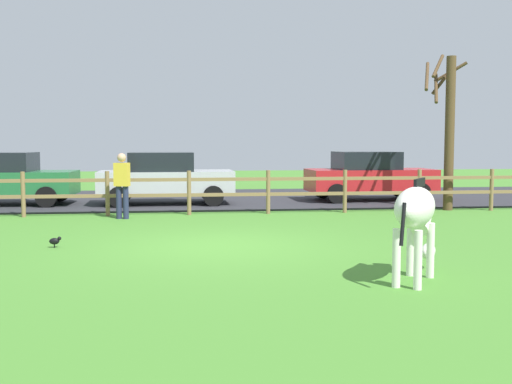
{
  "coord_description": "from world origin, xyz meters",
  "views": [
    {
      "loc": [
        -0.68,
        -11.24,
        1.92
      ],
      "look_at": [
        0.83,
        1.12,
        0.9
      ],
      "focal_mm": 43.23,
      "sensor_mm": 36.0,
      "label": 1
    }
  ],
  "objects": [
    {
      "name": "parking_asphalt",
      "position": [
        0.0,
        9.3,
        0.03
      ],
      "size": [
        28.0,
        7.4,
        0.05
      ],
      "primitive_type": "cube",
      "color": "#2D2D33",
      "rests_on": "ground_plane"
    },
    {
      "name": "parked_car_silver",
      "position": [
        -1.16,
        7.45,
        0.84
      ],
      "size": [
        4.04,
        1.95,
        1.56
      ],
      "color": "#B7BABF",
      "rests_on": "parking_asphalt"
    },
    {
      "name": "paddock_fence",
      "position": [
        -0.47,
        5.0,
        0.67
      ],
      "size": [
        21.16,
        0.11,
        1.17
      ],
      "color": "olive",
      "rests_on": "ground_plane"
    },
    {
      "name": "visitor_near_fence",
      "position": [
        -2.14,
        4.35,
        0.91
      ],
      "size": [
        0.41,
        0.31,
        1.64
      ],
      "color": "#232847",
      "rests_on": "ground_plane"
    },
    {
      "name": "parked_car_red",
      "position": [
        5.31,
        7.87,
        0.84
      ],
      "size": [
        4.05,
        1.97,
        1.56
      ],
      "color": "red",
      "rests_on": "parking_asphalt"
    },
    {
      "name": "bare_tree",
      "position": [
        6.76,
        5.3,
        2.37
      ],
      "size": [
        1.5,
        1.26,
        4.41
      ],
      "color": "#513A23",
      "rests_on": "ground_plane"
    },
    {
      "name": "parked_car_green",
      "position": [
        -5.88,
        7.77,
        0.84
      ],
      "size": [
        4.05,
        1.98,
        1.56
      ],
      "color": "#236B38",
      "rests_on": "parking_asphalt"
    },
    {
      "name": "crow_on_grass",
      "position": [
        -2.96,
        0.18,
        0.13
      ],
      "size": [
        0.21,
        0.1,
        0.2
      ],
      "color": "black",
      "rests_on": "ground_plane"
    },
    {
      "name": "ground_plane",
      "position": [
        0.0,
        0.0,
        0.0
      ],
      "size": [
        60.0,
        60.0,
        0.0
      ],
      "primitive_type": "plane",
      "color": "#47842D"
    },
    {
      "name": "zebra",
      "position": [
        2.52,
        -3.19,
        0.93
      ],
      "size": [
        1.28,
        1.67,
        1.41
      ],
      "color": "white",
      "rests_on": "ground_plane"
    }
  ]
}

